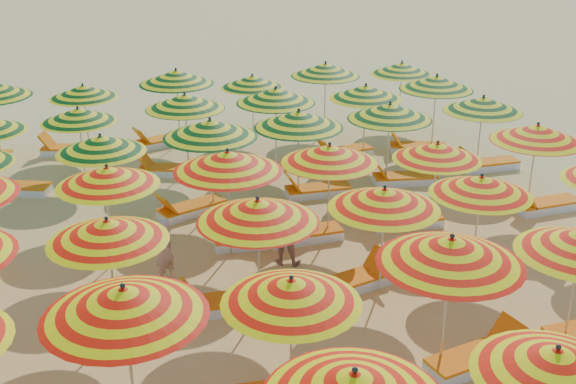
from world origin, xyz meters
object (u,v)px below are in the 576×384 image
object	(u,v)px
umbrella_35	(483,104)
umbrella_46	(325,70)
lounger_21	(190,209)
umbrella_26	(228,161)
umbrella_19	(107,231)
lounger_20	(546,205)
umbrella_25	(107,176)
lounger_28	(417,147)
umbrella_9	(556,363)
umbrella_45	(252,82)
umbrella_39	(276,96)
umbrella_37	(78,115)
lounger_15	(575,252)
umbrella_38	(185,102)
umbrella_32	(210,129)
umbrella_41	(437,83)
lounger_14	(352,282)
lounger_30	(69,150)
umbrella_43	(83,92)
beachgoer_b	(285,232)
umbrella_47	(402,69)
lounger_27	(343,152)
umbrella_22	(481,185)
umbrella_20	(258,211)
lounger_31	(161,141)
lounger_25	(16,188)
lounger_17	(254,239)
lounger_19	(404,220)
lounger_24	(488,164)
umbrella_13	(124,302)
umbrella_21	(384,198)
umbrella_44	(176,77)
lounger_18	(303,234)
umbrella_40	(366,92)
umbrella_27	(329,154)
lounger_23	(403,178)
umbrella_33	(299,119)
umbrella_15	(451,251)
umbrella_14	(291,291)
lounger_26	(168,170)
umbrella_31	(101,144)
lounger_13	(226,303)
lounger_11	(476,358)
umbrella_28	(437,151)
beachgoer_a	(164,251)

from	to	relation	value
umbrella_35	umbrella_46	bearing A→B (deg)	119.68
lounger_21	umbrella_26	bearing A→B (deg)	81.24
umbrella_19	lounger_20	xyz separation A→B (m)	(10.72, 2.35, -1.83)
umbrella_25	lounger_28	world-z (taller)	umbrella_25
umbrella_9	umbrella_45	bearing A→B (deg)	90.10
umbrella_39	umbrella_25	bearing A→B (deg)	-136.07
umbrella_37	lounger_15	size ratio (longest dim) A/B	1.34
umbrella_9	umbrella_38	world-z (taller)	umbrella_38
umbrella_32	umbrella_41	bearing A→B (deg)	20.21
lounger_14	lounger_28	distance (m)	8.75
lounger_21	lounger_30	xyz separation A→B (m)	(-2.80, 5.47, 0.00)
umbrella_43	beachgoer_b	distance (m)	9.54
umbrella_47	lounger_27	distance (m)	4.37
umbrella_26	lounger_27	xyz separation A→B (m)	(4.62, 5.21, -2.02)
umbrella_22	umbrella_25	world-z (taller)	umbrella_25
umbrella_38	lounger_15	xyz separation A→B (m)	(7.20, -7.72, -1.91)
umbrella_32	umbrella_20	bearing A→B (deg)	-90.95
lounger_31	lounger_25	bearing A→B (deg)	15.31
umbrella_22	umbrella_9	bearing A→B (deg)	-111.85
umbrella_22	lounger_17	distance (m)	5.12
lounger_19	umbrella_32	bearing A→B (deg)	-23.14
umbrella_20	lounger_27	world-z (taller)	umbrella_20
lounger_24	umbrella_13	bearing A→B (deg)	37.82
umbrella_21	umbrella_47	size ratio (longest dim) A/B	1.07
umbrella_44	lounger_20	bearing A→B (deg)	-44.53
lounger_18	lounger_27	bearing A→B (deg)	-120.64
umbrella_40	umbrella_27	bearing A→B (deg)	-120.39
umbrella_41	lounger_23	xyz separation A→B (m)	(-2.11, -2.44, -1.95)
umbrella_25	lounger_19	xyz separation A→B (m)	(6.76, -0.12, -1.84)
umbrella_21	umbrella_37	size ratio (longest dim) A/B	1.15
lounger_24	umbrella_33	bearing A→B (deg)	4.87
umbrella_13	umbrella_38	xyz separation A→B (m)	(2.51, 10.50, -0.13)
umbrella_15	umbrella_27	xyz separation A→B (m)	(-0.14, 5.23, -0.15)
lounger_23	lounger_30	bearing A→B (deg)	-20.08
umbrella_19	umbrella_25	bearing A→B (deg)	86.39
umbrella_14	lounger_26	bearing A→B (deg)	92.60
umbrella_31	umbrella_47	distance (m)	11.39
umbrella_45	lounger_24	xyz separation A→B (m)	(5.78, -4.73, -1.73)
lounger_13	lounger_14	xyz separation A→B (m)	(2.59, 0.07, 0.00)
umbrella_45	lounger_11	xyz separation A→B (m)	(0.60, -12.97, -1.73)
umbrella_13	umbrella_28	distance (m)	9.05
umbrella_27	lounger_15	distance (m)	5.76
umbrella_25	umbrella_31	distance (m)	2.25
umbrella_41	lounger_18	bearing A→B (deg)	-139.24
umbrella_38	umbrella_45	distance (m)	3.51
umbrella_31	umbrella_46	world-z (taller)	umbrella_46
beachgoer_a	umbrella_20	bearing A→B (deg)	97.55
umbrella_39	lounger_31	xyz separation A→B (m)	(-2.98, 2.79, -1.95)
umbrella_14	umbrella_37	distance (m)	10.99
umbrella_20	umbrella_45	xyz separation A→B (m)	(2.46, 10.26, -0.21)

